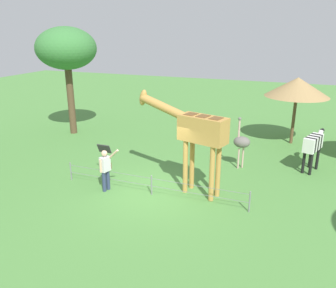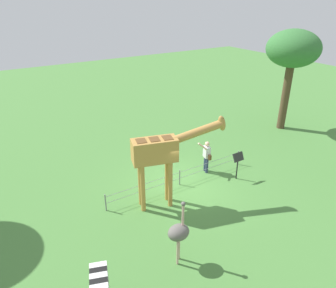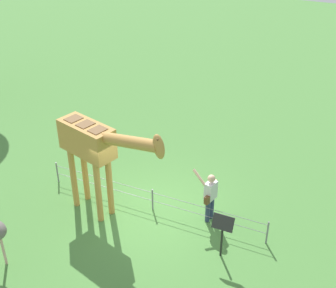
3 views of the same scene
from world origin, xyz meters
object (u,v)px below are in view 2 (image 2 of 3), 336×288
(ostrich, at_px, (179,232))
(tree_northeast, at_px, (293,51))
(info_sign, at_px, (238,160))
(giraffe, at_px, (162,153))
(visitor, at_px, (207,155))

(ostrich, relative_size, tree_northeast, 0.38)
(ostrich, xyz_separation_m, info_sign, (5.07, 2.72, -0.23))
(giraffe, height_order, tree_northeast, tree_northeast)
(tree_northeast, bearing_deg, info_sign, -155.52)
(tree_northeast, bearing_deg, giraffe, -164.81)
(ostrich, bearing_deg, visitor, 42.93)
(giraffe, distance_m, ostrich, 3.35)
(visitor, relative_size, ostrich, 0.74)
(tree_northeast, bearing_deg, visitor, -166.50)
(visitor, bearing_deg, tree_northeast, 13.50)
(visitor, distance_m, info_sign, 1.49)
(visitor, height_order, ostrich, ostrich)
(info_sign, bearing_deg, tree_northeast, 24.48)
(giraffe, xyz_separation_m, tree_northeast, (10.58, 2.87, 2.46))
(info_sign, bearing_deg, ostrich, -151.78)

